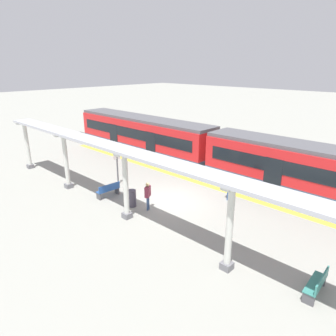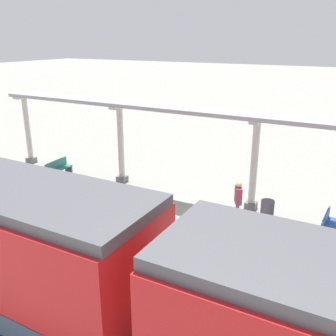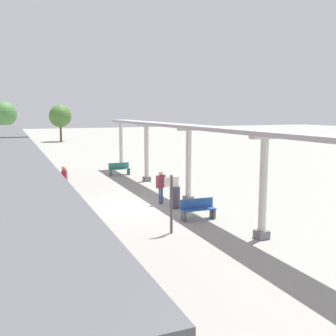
{
  "view_description": "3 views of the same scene",
  "coord_description": "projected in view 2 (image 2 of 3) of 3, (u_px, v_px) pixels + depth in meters",
  "views": [
    {
      "loc": [
        12.47,
        11.71,
        7.84
      ],
      "look_at": [
        -0.15,
        -0.37,
        1.94
      ],
      "focal_mm": 32.93,
      "sensor_mm": 36.0,
      "label": 1
    },
    {
      "loc": [
        -10.55,
        -3.9,
        6.56
      ],
      "look_at": [
        1.22,
        2.55,
        1.93
      ],
      "focal_mm": 40.55,
      "sensor_mm": 36.0,
      "label": 2
    },
    {
      "loc": [
        -4.92,
        -17.47,
        4.52
      ],
      "look_at": [
        1.15,
        -2.63,
        2.17
      ],
      "focal_mm": 41.83,
      "sensor_mm": 36.0,
      "label": 3
    }
  ],
  "objects": [
    {
      "name": "passenger_waiting_near_edge",
      "position": [
        110.0,
        227.0,
        11.49
      ],
      "size": [
        0.36,
        0.56,
        1.78
      ],
      "color": "#2C4D85",
      "rests_on": "ground"
    },
    {
      "name": "canopy_pillar_fifth",
      "position": [
        28.0,
        130.0,
        20.35
      ],
      "size": [
        1.1,
        0.44,
        3.68
      ],
      "color": "slate",
      "rests_on": "ground"
    },
    {
      "name": "bench_near_end",
      "position": [
        328.0,
        226.0,
        13.0
      ],
      "size": [
        1.51,
        0.49,
        0.86
      ],
      "color": "#27519B",
      "rests_on": "ground"
    },
    {
      "name": "canopy_beam",
      "position": [
        254.0,
        116.0,
        14.16
      ],
      "size": [
        1.2,
        25.33,
        0.16
      ],
      "primitive_type": "cube",
      "color": "#A8AAB2",
      "rests_on": "canopy_pillar_nearest"
    },
    {
      "name": "tactile_edge_strip",
      "position": [
        167.0,
        306.0,
        9.78
      ],
      "size": [
        0.51,
        31.54,
        0.01
      ],
      "primitive_type": "cube",
      "color": "yellow",
      "rests_on": "ground"
    },
    {
      "name": "ground_plane",
      "position": [
        217.0,
        245.0,
        12.66
      ],
      "size": [
        176.0,
        176.0,
        0.0
      ],
      "primitive_type": "plane",
      "color": "gray"
    },
    {
      "name": "canopy_pillar_third",
      "position": [
        254.0,
        165.0,
        14.7
      ],
      "size": [
        1.1,
        0.44,
        3.68
      ],
      "color": "slate",
      "rests_on": "ground"
    },
    {
      "name": "passenger_by_the_benches",
      "position": [
        238.0,
        198.0,
        13.83
      ],
      "size": [
        0.52,
        0.41,
        1.65
      ],
      "color": "#3C547F",
      "rests_on": "ground"
    },
    {
      "name": "trash_bin",
      "position": [
        267.0,
        213.0,
        13.81
      ],
      "size": [
        0.48,
        0.48,
        1.0
      ],
      "primitive_type": "cylinder",
      "color": "#494352",
      "rests_on": "ground"
    },
    {
      "name": "bench_mid_platform",
      "position": [
        58.0,
        169.0,
        18.64
      ],
      "size": [
        1.52,
        0.52,
        0.86
      ],
      "color": "#327C73",
      "rests_on": "ground"
    },
    {
      "name": "canopy_pillar_fourth",
      "position": [
        121.0,
        144.0,
        17.57
      ],
      "size": [
        1.1,
        0.44,
        3.68
      ],
      "color": "slate",
      "rests_on": "ground"
    }
  ]
}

